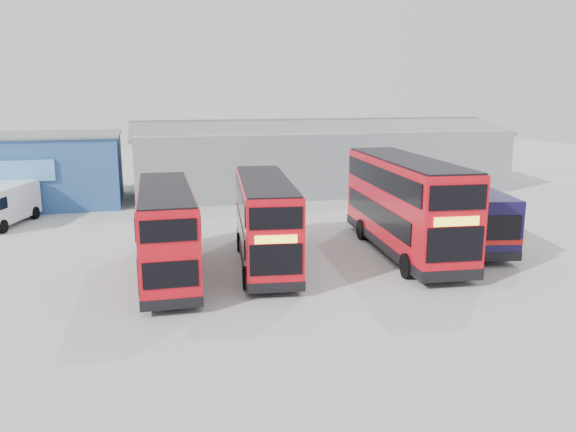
{
  "coord_description": "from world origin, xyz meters",
  "views": [
    {
      "loc": [
        -6.36,
        -25.73,
        8.01
      ],
      "look_at": [
        0.39,
        0.22,
        2.1
      ],
      "focal_mm": 35.0,
      "sensor_mm": 36.0,
      "label": 1
    }
  ],
  "objects_px": {
    "maintenance_shed": "(316,157)",
    "double_decker_right": "(405,206)",
    "double_decker_left": "(167,233)",
    "single_decker_blue": "(452,210)",
    "double_decker_centre": "(265,222)",
    "office_block": "(34,169)",
    "panel_van": "(1,204)"
  },
  "relations": [
    {
      "from": "maintenance_shed",
      "to": "double_decker_right",
      "type": "bearing_deg",
      "value": -94.75
    },
    {
      "from": "double_decker_left",
      "to": "single_decker_blue",
      "type": "relative_size",
      "value": 0.81
    },
    {
      "from": "double_decker_centre",
      "to": "single_decker_blue",
      "type": "bearing_deg",
      "value": 18.73
    },
    {
      "from": "double_decker_right",
      "to": "double_decker_left",
      "type": "bearing_deg",
      "value": -170.36
    },
    {
      "from": "double_decker_centre",
      "to": "double_decker_left",
      "type": "bearing_deg",
      "value": -163.11
    },
    {
      "from": "office_block",
      "to": "double_decker_right",
      "type": "bearing_deg",
      "value": -42.18
    },
    {
      "from": "office_block",
      "to": "panel_van",
      "type": "xyz_separation_m",
      "value": [
        -0.89,
        -6.73,
        -1.21
      ]
    },
    {
      "from": "maintenance_shed",
      "to": "double_decker_centre",
      "type": "bearing_deg",
      "value": -113.45
    },
    {
      "from": "office_block",
      "to": "single_decker_blue",
      "type": "bearing_deg",
      "value": -33.83
    },
    {
      "from": "maintenance_shed",
      "to": "single_decker_blue",
      "type": "bearing_deg",
      "value": -82.82
    },
    {
      "from": "double_decker_right",
      "to": "single_decker_blue",
      "type": "relative_size",
      "value": 0.98
    },
    {
      "from": "office_block",
      "to": "double_decker_left",
      "type": "distance_m",
      "value": 21.13
    },
    {
      "from": "double_decker_left",
      "to": "double_decker_right",
      "type": "height_order",
      "value": "double_decker_right"
    },
    {
      "from": "double_decker_left",
      "to": "double_decker_centre",
      "type": "bearing_deg",
      "value": -169.26
    },
    {
      "from": "single_decker_blue",
      "to": "panel_van",
      "type": "bearing_deg",
      "value": -9.54
    },
    {
      "from": "office_block",
      "to": "single_decker_blue",
      "type": "height_order",
      "value": "office_block"
    },
    {
      "from": "maintenance_shed",
      "to": "panel_van",
      "type": "relative_size",
      "value": 5.1
    },
    {
      "from": "double_decker_centre",
      "to": "double_decker_right",
      "type": "relative_size",
      "value": 0.85
    },
    {
      "from": "double_decker_right",
      "to": "double_decker_centre",
      "type": "bearing_deg",
      "value": -173.61
    },
    {
      "from": "office_block",
      "to": "maintenance_shed",
      "type": "distance_m",
      "value": 22.09
    },
    {
      "from": "maintenance_shed",
      "to": "double_decker_left",
      "type": "relative_size",
      "value": 3.18
    },
    {
      "from": "double_decker_left",
      "to": "double_decker_centre",
      "type": "distance_m",
      "value": 4.65
    },
    {
      "from": "panel_van",
      "to": "single_decker_blue",
      "type": "bearing_deg",
      "value": -3.07
    },
    {
      "from": "maintenance_shed",
      "to": "double_decker_centre",
      "type": "height_order",
      "value": "maintenance_shed"
    },
    {
      "from": "double_decker_centre",
      "to": "double_decker_right",
      "type": "distance_m",
      "value": 7.24
    },
    {
      "from": "double_decker_centre",
      "to": "office_block",
      "type": "bearing_deg",
      "value": 132.4
    },
    {
      "from": "office_block",
      "to": "maintenance_shed",
      "type": "xyz_separation_m",
      "value": [
        22.0,
        2.01,
        0.02
      ]
    },
    {
      "from": "office_block",
      "to": "double_decker_centre",
      "type": "bearing_deg",
      "value": -54.85
    },
    {
      "from": "double_decker_left",
      "to": "double_decker_right",
      "type": "xyz_separation_m",
      "value": [
        11.82,
        0.95,
        0.4
      ]
    },
    {
      "from": "office_block",
      "to": "double_decker_left",
      "type": "bearing_deg",
      "value": -66.32
    },
    {
      "from": "double_decker_right",
      "to": "single_decker_blue",
      "type": "xyz_separation_m",
      "value": [
        4.0,
        2.11,
        -0.84
      ]
    },
    {
      "from": "office_block",
      "to": "double_decker_centre",
      "type": "distance_m",
      "value": 22.72
    }
  ]
}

